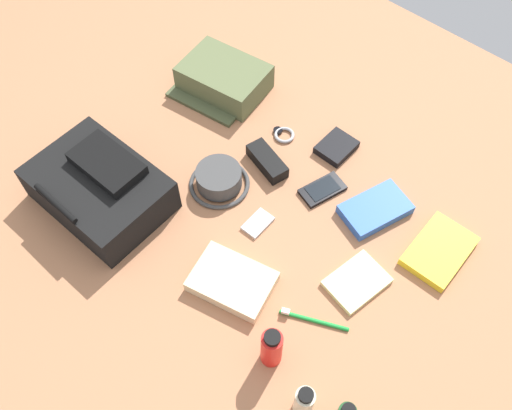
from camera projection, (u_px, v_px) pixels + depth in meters
The scene contains 16 objects.
ground_plane at pixel (256, 215), 1.52m from camera, with size 2.64×2.02×0.02m, color #A26A47.
backpack at pixel (100, 188), 1.49m from camera, with size 0.36×0.26×0.14m.
toiletry_pouch at pixel (223, 79), 1.73m from camera, with size 0.28×0.26×0.09m.
bucket_hat at pixel (218, 180), 1.54m from camera, with size 0.17×0.17×0.06m.
lotion_bottle at pixel (304, 402), 1.18m from camera, with size 0.04×0.04×0.12m.
sunscreen_spray at pixel (272, 348), 1.24m from camera, with size 0.05×0.05×0.14m.
paperback_novel at pixel (439, 251), 1.44m from camera, with size 0.14×0.20×0.02m.
travel_guidebook at pixel (375, 210), 1.50m from camera, with size 0.16×0.21×0.03m.
cell_phone at pixel (322, 190), 1.55m from camera, with size 0.10×0.14×0.01m.
media_player at pixel (258, 223), 1.49m from camera, with size 0.05×0.09×0.01m.
wristwatch at pixel (283, 134), 1.66m from camera, with size 0.07×0.06×0.01m.
toothbrush at pixel (310, 319), 1.34m from camera, with size 0.16×0.09×0.02m.
wallet at pixel (336, 147), 1.62m from camera, with size 0.09×0.11×0.02m, color black.
notepad at pixel (357, 282), 1.39m from camera, with size 0.11×0.15×0.02m, color beige.
folded_towel at pixel (232, 281), 1.38m from camera, with size 0.20×0.14×0.04m, color beige.
sunglasses_case at pixel (267, 161), 1.59m from camera, with size 0.14×0.06×0.04m, color black.
Camera 1 is at (-0.54, 0.60, 1.28)m, focal length 38.61 mm.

